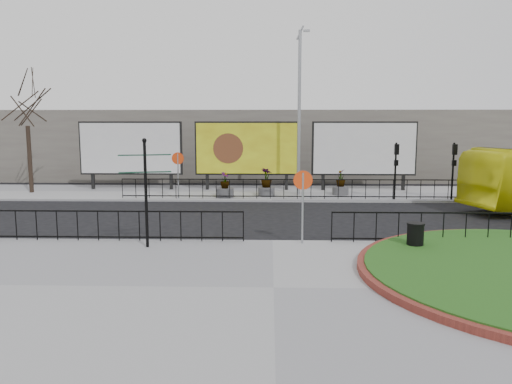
{
  "coord_description": "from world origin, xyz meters",
  "views": [
    {
      "loc": [
        -0.1,
        -16.92,
        4.2
      ],
      "look_at": [
        -0.6,
        0.66,
        1.72
      ],
      "focal_mm": 35.0,
      "sensor_mm": 36.0,
      "label": 1
    }
  ],
  "objects_px": {
    "planter_a": "(225,189)",
    "planter_c": "(341,185)",
    "litter_bin": "(415,237)",
    "lamp_post": "(299,110)",
    "planter_b": "(266,185)",
    "fingerpost_sign": "(146,182)",
    "billboard_mid": "(247,149)"
  },
  "relations": [
    {
      "from": "litter_bin",
      "to": "planter_a",
      "type": "bearing_deg",
      "value": 122.09
    },
    {
      "from": "planter_c",
      "to": "litter_bin",
      "type": "bearing_deg",
      "value": -87.12
    },
    {
      "from": "litter_bin",
      "to": "fingerpost_sign",
      "type": "bearing_deg",
      "value": 177.73
    },
    {
      "from": "billboard_mid",
      "to": "litter_bin",
      "type": "bearing_deg",
      "value": -67.34
    },
    {
      "from": "lamp_post",
      "to": "planter_c",
      "type": "height_order",
      "value": "lamp_post"
    },
    {
      "from": "planter_b",
      "to": "planter_c",
      "type": "relative_size",
      "value": 1.09
    },
    {
      "from": "fingerpost_sign",
      "to": "planter_c",
      "type": "relative_size",
      "value": 2.49
    },
    {
      "from": "fingerpost_sign",
      "to": "planter_a",
      "type": "xyz_separation_m",
      "value": [
        1.58,
        10.89,
        -1.67
      ]
    },
    {
      "from": "lamp_post",
      "to": "billboard_mid",
      "type": "bearing_deg",
      "value": 146.75
    },
    {
      "from": "litter_bin",
      "to": "planter_a",
      "type": "xyz_separation_m",
      "value": [
        -7.04,
        11.23,
        0.01
      ]
    },
    {
      "from": "lamp_post",
      "to": "fingerpost_sign",
      "type": "xyz_separation_m",
      "value": [
        -5.62,
        -12.06,
        -2.56
      ]
    },
    {
      "from": "lamp_post",
      "to": "planter_b",
      "type": "xyz_separation_m",
      "value": [
        -1.8,
        -0.57,
        -4.08
      ]
    },
    {
      "from": "planter_a",
      "to": "planter_c",
      "type": "bearing_deg",
      "value": 10.32
    },
    {
      "from": "lamp_post",
      "to": "litter_bin",
      "type": "distance_m",
      "value": 13.44
    },
    {
      "from": "planter_a",
      "to": "planter_c",
      "type": "relative_size",
      "value": 0.97
    },
    {
      "from": "billboard_mid",
      "to": "planter_b",
      "type": "relative_size",
      "value": 3.97
    },
    {
      "from": "litter_bin",
      "to": "planter_c",
      "type": "height_order",
      "value": "planter_c"
    },
    {
      "from": "fingerpost_sign",
      "to": "planter_b",
      "type": "relative_size",
      "value": 2.28
    },
    {
      "from": "lamp_post",
      "to": "planter_b",
      "type": "relative_size",
      "value": 5.92
    },
    {
      "from": "litter_bin",
      "to": "planter_b",
      "type": "relative_size",
      "value": 0.59
    },
    {
      "from": "fingerpost_sign",
      "to": "planter_b",
      "type": "distance_m",
      "value": 12.2
    },
    {
      "from": "planter_a",
      "to": "planter_b",
      "type": "relative_size",
      "value": 0.89
    },
    {
      "from": "fingerpost_sign",
      "to": "planter_b",
      "type": "height_order",
      "value": "fingerpost_sign"
    },
    {
      "from": "litter_bin",
      "to": "planter_c",
      "type": "relative_size",
      "value": 0.65
    },
    {
      "from": "litter_bin",
      "to": "planter_a",
      "type": "relative_size",
      "value": 0.67
    },
    {
      "from": "billboard_mid",
      "to": "lamp_post",
      "type": "height_order",
      "value": "lamp_post"
    },
    {
      "from": "lamp_post",
      "to": "planter_a",
      "type": "relative_size",
      "value": 6.65
    },
    {
      "from": "billboard_mid",
      "to": "planter_b",
      "type": "distance_m",
      "value": 3.37
    },
    {
      "from": "fingerpost_sign",
      "to": "planter_c",
      "type": "height_order",
      "value": "fingerpost_sign"
    },
    {
      "from": "billboard_mid",
      "to": "fingerpost_sign",
      "type": "height_order",
      "value": "billboard_mid"
    },
    {
      "from": "litter_bin",
      "to": "planter_b",
      "type": "xyz_separation_m",
      "value": [
        -4.79,
        11.83,
        0.16
      ]
    },
    {
      "from": "fingerpost_sign",
      "to": "planter_a",
      "type": "relative_size",
      "value": 2.57
    }
  ]
}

